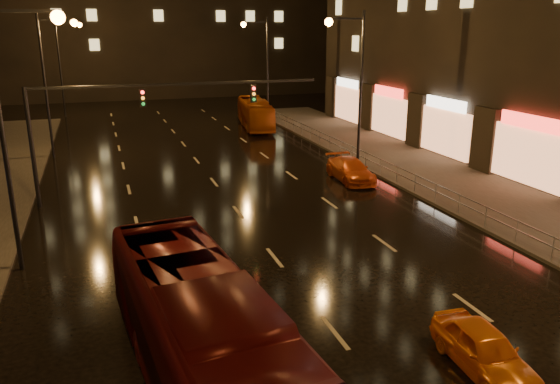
% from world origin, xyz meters
% --- Properties ---
extents(ground, '(140.00, 140.00, 0.00)m').
position_xyz_m(ground, '(0.00, 20.00, 0.00)').
color(ground, black).
rests_on(ground, ground).
extents(sidewalk_right, '(7.00, 70.00, 0.15)m').
position_xyz_m(sidewalk_right, '(13.50, 15.00, 0.07)').
color(sidewalk_right, '#38332D').
rests_on(sidewalk_right, ground).
extents(traffic_signal, '(15.31, 0.32, 6.20)m').
position_xyz_m(traffic_signal, '(-5.06, 20.00, 4.74)').
color(traffic_signal, black).
rests_on(traffic_signal, ground).
extents(railing_right, '(0.05, 56.00, 1.00)m').
position_xyz_m(railing_right, '(10.20, 18.00, 0.90)').
color(railing_right, '#99999E').
rests_on(railing_right, sidewalk_right).
extents(bus_red, '(3.96, 11.81, 3.23)m').
position_xyz_m(bus_red, '(-4.27, 2.12, 1.61)').
color(bus_red, '#520B0C').
rests_on(bus_red, ground).
extents(bus_curb, '(3.51, 9.74, 2.65)m').
position_xyz_m(bus_curb, '(7.59, 39.45, 1.33)').
color(bus_curb, '#AF4F11').
rests_on(bus_curb, ground).
extents(taxi_near, '(1.70, 3.73, 1.24)m').
position_xyz_m(taxi_near, '(3.04, 1.00, 0.62)').
color(taxi_near, orange).
rests_on(taxi_near, ground).
extents(taxi_far, '(2.08, 4.68, 1.34)m').
position_xyz_m(taxi_far, '(8.00, 19.73, 0.67)').
color(taxi_far, '#CA4B13').
rests_on(taxi_far, ground).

